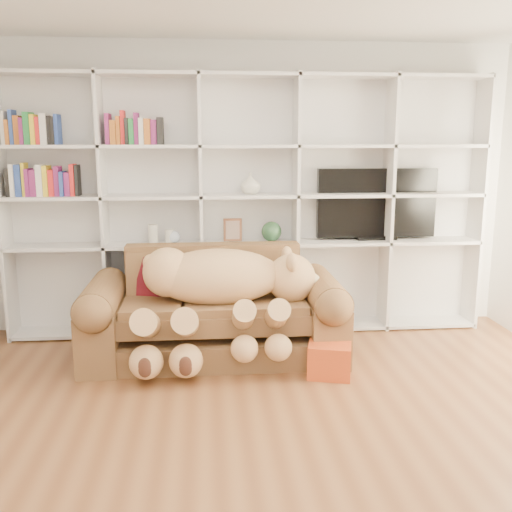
{
  "coord_description": "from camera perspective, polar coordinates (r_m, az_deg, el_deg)",
  "views": [
    {
      "loc": [
        -0.41,
        -2.95,
        1.82
      ],
      "look_at": [
        0.01,
        1.63,
        0.87
      ],
      "focal_mm": 40.0,
      "sensor_mm": 36.0,
      "label": 1
    }
  ],
  "objects": [
    {
      "name": "green_vase",
      "position": [
        5.36,
        1.56,
        2.46
      ],
      "size": [
        0.19,
        0.19,
        0.19
      ],
      "primitive_type": "sphere",
      "color": "#295030",
      "rests_on": "bookshelf"
    },
    {
      "name": "figurine_tall",
      "position": [
        5.35,
        -10.24,
        2.19
      ],
      "size": [
        0.09,
        0.09,
        0.18
      ],
      "primitive_type": "cylinder",
      "rotation": [
        0.0,
        0.0,
        -0.03
      ],
      "color": "beige",
      "rests_on": "bookshelf"
    },
    {
      "name": "sofa",
      "position": [
        4.87,
        -4.16,
        -6.02
      ],
      "size": [
        2.15,
        0.93,
        0.9
      ],
      "color": "brown",
      "rests_on": "floor"
    },
    {
      "name": "bookshelf",
      "position": [
        5.34,
        -3.36,
        6.15
      ],
      "size": [
        4.43,
        0.35,
        2.4
      ],
      "color": "silver",
      "rests_on": "floor"
    },
    {
      "name": "tv",
      "position": [
        5.59,
        11.95,
        5.07
      ],
      "size": [
        1.15,
        0.18,
        0.68
      ],
      "color": "black",
      "rests_on": "bookshelf"
    },
    {
      "name": "figurine_short",
      "position": [
        5.34,
        -8.68,
        1.96
      ],
      "size": [
        0.09,
        0.09,
        0.13
      ],
      "primitive_type": "cylinder",
      "rotation": [
        0.0,
        0.0,
        0.23
      ],
      "color": "beige",
      "rests_on": "bookshelf"
    },
    {
      "name": "floor",
      "position": [
        3.49,
        2.45,
        -19.73
      ],
      "size": [
        5.0,
        5.0,
        0.0
      ],
      "primitive_type": "plane",
      "color": "brown",
      "rests_on": "ground"
    },
    {
      "name": "picture_frame",
      "position": [
        5.33,
        -2.35,
        2.64
      ],
      "size": [
        0.17,
        0.03,
        0.21
      ],
      "primitive_type": "cube",
      "rotation": [
        0.0,
        0.0,
        0.0
      ],
      "color": "brown",
      "rests_on": "bookshelf"
    },
    {
      "name": "shelf_vase",
      "position": [
        5.29,
        -0.55,
        7.25
      ],
      "size": [
        0.24,
        0.24,
        0.19
      ],
      "primitive_type": "imported",
      "rotation": [
        0.0,
        0.0,
        -0.4
      ],
      "color": "beige",
      "rests_on": "bookshelf"
    },
    {
      "name": "wall_back",
      "position": [
        5.49,
        -0.89,
        6.77
      ],
      "size": [
        5.0,
        0.02,
        2.7
      ],
      "primitive_type": "cube",
      "color": "silver",
      "rests_on": "floor"
    },
    {
      "name": "throw_pillow",
      "position": [
        4.95,
        -9.62,
        -2.28
      ],
      "size": [
        0.4,
        0.29,
        0.38
      ],
      "primitive_type": "cube",
      "rotation": [
        -0.24,
        0.0,
        -0.25
      ],
      "color": "#5D0F19",
      "rests_on": "sofa"
    },
    {
      "name": "snow_globe",
      "position": [
        5.34,
        -8.19,
        1.92
      ],
      "size": [
        0.11,
        0.11,
        0.11
      ],
      "primitive_type": "sphere",
      "color": "white",
      "rests_on": "bookshelf"
    },
    {
      "name": "teddy_bear",
      "position": [
        4.61,
        -3.68,
        -3.37
      ],
      "size": [
        1.56,
        0.87,
        0.9
      ],
      "rotation": [
        0.0,
        0.0,
        0.05
      ],
      "color": "#E3B171",
      "rests_on": "sofa"
    },
    {
      "name": "gift_box",
      "position": [
        4.55,
        7.37,
        -10.18
      ],
      "size": [
        0.39,
        0.38,
        0.26
      ],
      "primitive_type": "cube",
      "rotation": [
        0.0,
        0.0,
        -0.26
      ],
      "color": "#B64018",
      "rests_on": "floor"
    }
  ]
}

